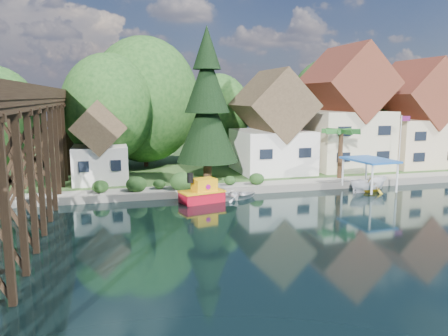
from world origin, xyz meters
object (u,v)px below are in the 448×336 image
(shed, at_px, (100,148))
(boat_white_a, at_px, (236,194))
(house_left, at_px, (272,129))
(tugboat, at_px, (202,193))
(boat_yellow, at_px, (371,184))
(boat_canopy, at_px, (369,178))
(flagpole, at_px, (402,138))
(conifer, at_px, (207,107))
(house_right, at_px, (414,121))
(house_center, at_px, (344,116))
(palm_tree, at_px, (341,133))
(trestle_bridge, at_px, (24,143))

(shed, relative_size, boat_white_a, 2.04)
(house_left, relative_size, tugboat, 2.80)
(house_left, xyz_separation_m, tugboat, (-9.85, -9.93, -4.36))
(boat_white_a, distance_m, boat_yellow, 12.71)
(boat_canopy, bearing_deg, tugboat, 179.41)
(flagpole, bearing_deg, shed, 174.86)
(conifer, distance_m, boat_canopy, 16.46)
(house_right, relative_size, flagpole, 2.02)
(house_center, relative_size, boat_white_a, 3.62)
(boat_canopy, bearing_deg, flagpole, 37.47)
(house_center, relative_size, flagpole, 2.25)
(house_left, height_order, shed, house_left)
(shed, xyz_separation_m, tugboat, (8.15, -8.43, -3.05))
(boat_yellow, bearing_deg, house_right, -60.22)
(boat_white_a, bearing_deg, palm_tree, -83.84)
(trestle_bridge, xyz_separation_m, house_center, (32.00, 11.33, 1.07))
(house_center, distance_m, shed, 27.20)
(flagpole, bearing_deg, house_left, 161.88)
(flagpole, distance_m, boat_white_a, 20.98)
(house_left, bearing_deg, house_right, 0.00)
(tugboat, height_order, boat_yellow, tugboat)
(house_right, relative_size, conifer, 0.84)
(palm_tree, height_order, flagpole, flagpole)
(palm_tree, relative_size, boat_canopy, 1.04)
(boat_canopy, bearing_deg, house_right, 39.12)
(trestle_bridge, distance_m, boat_canopy, 28.89)
(house_left, bearing_deg, boat_yellow, -59.83)
(boat_yellow, bearing_deg, shed, 60.06)
(shed, distance_m, boat_white_a, 14.18)
(shed, height_order, boat_white_a, shed)
(palm_tree, relative_size, flagpole, 0.85)
(boat_yellow, bearing_deg, flagpole, -61.38)
(house_left, bearing_deg, tugboat, -134.77)
(house_left, distance_m, shed, 18.11)
(palm_tree, height_order, boat_white_a, palm_tree)
(trestle_bridge, xyz_separation_m, flagpole, (36.14, 6.53, -1.07))
(tugboat, distance_m, boat_white_a, 3.10)
(house_left, xyz_separation_m, house_center, (9.00, 0.50, 1.28))
(conifer, xyz_separation_m, boat_white_a, (1.02, -6.57, -7.21))
(palm_tree, bearing_deg, boat_canopy, -82.48)
(shed, distance_m, flagpole, 31.27)
(shed, height_order, boat_yellow, shed)
(boat_white_a, distance_m, boat_canopy, 12.45)
(trestle_bridge, relative_size, house_right, 3.55)
(house_right, xyz_separation_m, conifer, (-25.82, -2.93, 1.83))
(shed, distance_m, boat_yellow, 25.58)
(house_right, height_order, boat_canopy, house_right)
(house_right, relative_size, tugboat, 3.17)
(palm_tree, bearing_deg, shed, 169.29)
(shed, bearing_deg, boat_yellow, -19.85)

